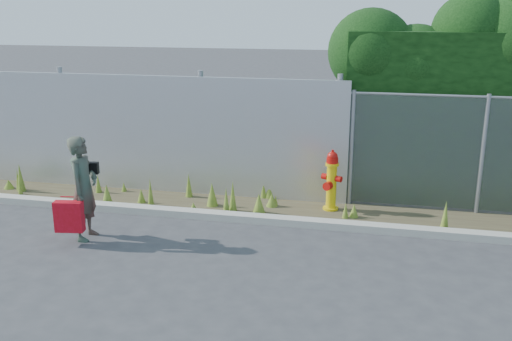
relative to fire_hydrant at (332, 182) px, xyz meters
The scene contains 8 objects.
ground 2.78m from the fire_hydrant, 106.11° to the right, with size 80.00×80.00×0.00m, color #37373A.
curb 1.21m from the fire_hydrant, 132.73° to the right, with size 16.00×0.22×0.12m, color #AAA89A.
weed_strip 0.45m from the fire_hydrant, 127.26° to the right, with size 16.00×1.35×0.55m.
corrugated_fence 4.06m from the fire_hydrant, behind, with size 8.50×0.21×2.30m.
fire_hydrant is the anchor object (origin of this frame).
woman 4.06m from the fire_hydrant, 150.29° to the right, with size 0.58×0.38×1.59m, color #116C50.
red_tote_bag 4.30m from the fire_hydrant, 147.78° to the right, with size 0.42×0.15×0.55m.
black_shoulder_bag 3.97m from the fire_hydrant, 153.17° to the right, with size 0.24×0.10×0.18m.
Camera 1 is at (1.48, -6.74, 3.42)m, focal length 40.00 mm.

